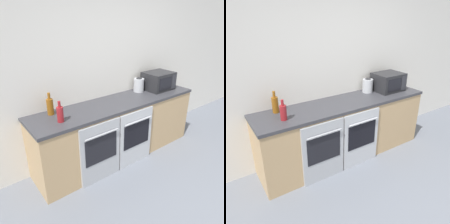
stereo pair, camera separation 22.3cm
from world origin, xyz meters
TOP-DOWN VIEW (x-y plane):
  - wall_back at (0.00, 2.04)m, footprint 10.00×0.06m
  - counter_back at (0.00, 1.71)m, footprint 2.59×0.63m
  - oven_left at (-0.54, 1.40)m, footprint 0.59×0.06m
  - oven_right at (0.06, 1.40)m, footprint 0.59×0.06m
  - microwave at (0.87, 1.76)m, footprint 0.46×0.38m
  - bottle_amber at (-0.94, 1.88)m, footprint 0.08×0.08m
  - bottle_red at (-0.94, 1.62)m, footprint 0.08×0.08m
  - kettle at (0.53, 1.87)m, footprint 0.16×0.16m

SIDE VIEW (x-z plane):
  - oven_left at x=-0.54m, z-range 0.01..0.83m
  - oven_right at x=0.06m, z-range 0.01..0.83m
  - counter_back at x=0.00m, z-range 0.00..0.89m
  - bottle_red at x=-0.94m, z-range 0.86..1.11m
  - kettle at x=0.53m, z-range 0.88..1.10m
  - bottle_amber at x=-0.94m, z-range 0.85..1.13m
  - microwave at x=0.87m, z-range 0.88..1.17m
  - wall_back at x=0.00m, z-range 0.00..2.60m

